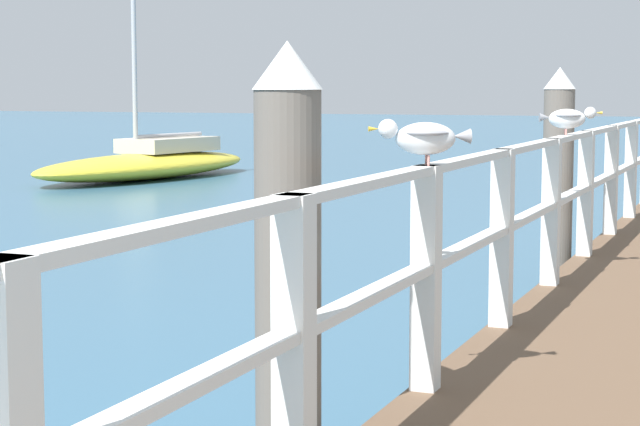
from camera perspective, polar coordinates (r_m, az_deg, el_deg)
name	(u,v)px	position (r m, az deg, el deg)	size (l,w,h in m)	color
pier_railing	(586,179)	(9.86, 13.18, 1.66)	(0.12, 18.80, 1.06)	silver
dock_piling_near	(288,288)	(4.77, -1.61, -3.80)	(0.29, 0.29, 2.08)	#6B6056
dock_piling_far	(558,179)	(10.71, 11.82, 1.66)	(0.29, 0.29, 2.08)	#6B6056
seagull_foreground	(424,137)	(5.24, 5.22, 3.84)	(0.44, 0.27, 0.21)	white
seagull_background	(568,118)	(8.86, 12.33, 4.70)	(0.46, 0.24, 0.21)	white
boat_0	(148,162)	(24.18, -8.60, 2.52)	(2.91, 6.58, 6.65)	gold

